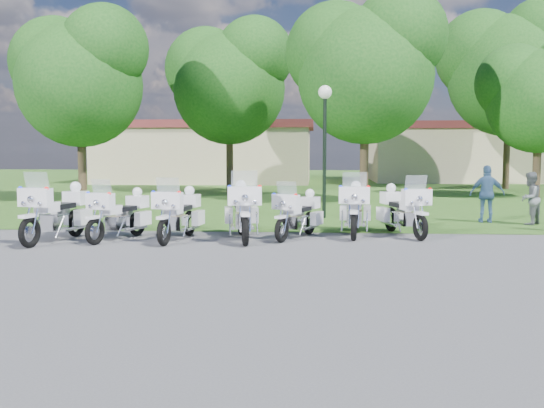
# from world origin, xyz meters

# --- Properties ---
(ground) EXTENTS (100.00, 100.00, 0.00)m
(ground) POSITION_xyz_m (0.00, 0.00, 0.00)
(ground) COLOR #505054
(ground) RESTS_ON ground
(grass_lawn) EXTENTS (100.00, 48.00, 0.01)m
(grass_lawn) POSITION_xyz_m (0.00, 27.00, 0.00)
(grass_lawn) COLOR #345C1D
(grass_lawn) RESTS_ON ground
(motorcycle_0) EXTENTS (1.17, 2.59, 1.76)m
(motorcycle_0) POSITION_xyz_m (-4.94, 1.07, 0.73)
(motorcycle_0) COLOR black
(motorcycle_0) RESTS_ON ground
(motorcycle_1) EXTENTS (1.26, 2.24, 1.57)m
(motorcycle_1) POSITION_xyz_m (-3.48, 1.45, 0.66)
(motorcycle_1) COLOR black
(motorcycle_1) RESTS_ON ground
(motorcycle_2) EXTENTS (1.00, 2.39, 1.61)m
(motorcycle_2) POSITION_xyz_m (-1.97, 1.47, 0.67)
(motorcycle_2) COLOR black
(motorcycle_2) RESTS_ON ground
(motorcycle_3) EXTENTS (1.16, 2.63, 1.78)m
(motorcycle_3) POSITION_xyz_m (-0.39, 1.71, 0.75)
(motorcycle_3) COLOR black
(motorcycle_3) RESTS_ON ground
(motorcycle_4) EXTENTS (1.30, 2.07, 1.49)m
(motorcycle_4) POSITION_xyz_m (1.01, 2.06, 0.62)
(motorcycle_4) COLOR black
(motorcycle_4) RESTS_ON ground
(motorcycle_5) EXTENTS (0.96, 2.55, 1.71)m
(motorcycle_5) POSITION_xyz_m (2.50, 2.69, 0.72)
(motorcycle_5) COLOR black
(motorcycle_5) RESTS_ON ground
(motorcycle_6) EXTENTS (1.26, 2.36, 1.63)m
(motorcycle_6) POSITION_xyz_m (3.76, 2.72, 0.68)
(motorcycle_6) COLOR black
(motorcycle_6) RESTS_ON ground
(lamp_post) EXTENTS (0.44, 0.44, 4.35)m
(lamp_post) POSITION_xyz_m (1.74, 6.54, 3.27)
(lamp_post) COLOR black
(lamp_post) RESTS_ON ground
(tree_0) EXTENTS (6.29, 5.36, 8.38)m
(tree_0) POSITION_xyz_m (-8.78, 12.41, 5.55)
(tree_0) COLOR #38281C
(tree_0) RESTS_ON ground
(tree_1) EXTENTS (6.67, 5.69, 8.89)m
(tree_1) POSITION_xyz_m (-3.02, 17.62, 5.89)
(tree_1) COLOR #38281C
(tree_1) RESTS_ON ground
(tree_2) EXTENTS (6.61, 5.64, 8.82)m
(tree_2) POSITION_xyz_m (3.44, 12.34, 5.84)
(tree_2) COLOR #38281C
(tree_2) RESTS_ON ground
(tree_3) EXTENTS (5.56, 4.75, 7.42)m
(tree_3) POSITION_xyz_m (11.65, 15.51, 4.91)
(tree_3) COLOR #38281C
(tree_3) RESTS_ON ground
(tree_4) EXTENTS (7.95, 6.78, 10.60)m
(tree_4) POSITION_xyz_m (12.22, 21.99, 7.01)
(tree_4) COLOR #38281C
(tree_4) RESTS_ON ground
(building_west) EXTENTS (14.56, 8.32, 4.10)m
(building_west) POSITION_xyz_m (-6.00, 28.00, 2.07)
(building_west) COLOR tan
(building_west) RESTS_ON ground
(building_east) EXTENTS (11.44, 7.28, 4.10)m
(building_east) POSITION_xyz_m (11.00, 30.00, 2.07)
(building_east) COLOR tan
(building_east) RESTS_ON ground
(bystander_b) EXTENTS (0.97, 0.98, 1.59)m
(bystander_b) POSITION_xyz_m (7.89, 5.20, 0.80)
(bystander_b) COLOR slate
(bystander_b) RESTS_ON ground
(bystander_c) EXTENTS (1.08, 0.53, 1.78)m
(bystander_c) POSITION_xyz_m (6.75, 5.65, 0.89)
(bystander_c) COLOR #375A85
(bystander_c) RESTS_ON ground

